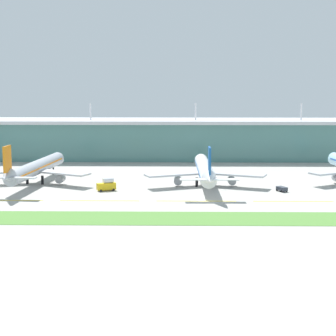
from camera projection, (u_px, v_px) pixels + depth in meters
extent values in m
plane|color=#A8A59E|center=(205.00, 201.00, 202.18)|extent=(600.00, 600.00, 0.00)
cube|color=slate|center=(195.00, 141.00, 312.70)|extent=(280.00, 28.00, 19.75)
cube|color=silver|center=(195.00, 121.00, 311.12)|extent=(288.00, 34.00, 1.80)
cylinder|color=silver|center=(91.00, 112.00, 305.69)|extent=(0.90, 0.90, 9.00)
cylinder|color=silver|center=(196.00, 112.00, 304.79)|extent=(0.90, 0.90, 9.00)
cylinder|color=silver|center=(301.00, 112.00, 303.89)|extent=(0.90, 0.90, 9.00)
cylinder|color=#ADB2BC|center=(37.00, 168.00, 237.41)|extent=(11.19, 58.59, 5.80)
cone|color=#ADB2BC|center=(59.00, 158.00, 268.04)|extent=(5.86, 4.49, 5.51)
cone|color=#ADB2BC|center=(7.00, 177.00, 205.62)|extent=(5.52, 7.06, 5.72)
cube|color=orange|center=(7.00, 159.00, 205.65)|extent=(1.29, 6.44, 9.50)
cube|color=#ADB2BC|center=(22.00, 178.00, 205.55)|extent=(10.25, 4.11, 0.36)
cube|color=#B7BABF|center=(5.00, 172.00, 234.54)|extent=(24.94, 13.40, 0.70)
cylinder|color=gray|center=(9.00, 178.00, 236.24)|extent=(3.60, 4.78, 3.20)
cube|color=#B7BABF|center=(62.00, 173.00, 231.95)|extent=(24.44, 17.06, 0.70)
cylinder|color=gray|center=(60.00, 179.00, 233.91)|extent=(3.60, 4.78, 3.20)
cylinder|color=black|center=(53.00, 171.00, 259.59)|extent=(0.70, 0.70, 3.60)
cylinder|color=black|center=(27.00, 180.00, 235.49)|extent=(1.10, 1.10, 3.60)
cylinder|color=black|center=(42.00, 180.00, 234.80)|extent=(1.10, 1.10, 3.60)
cube|color=orange|center=(37.00, 167.00, 237.35)|extent=(10.69, 52.79, 0.60)
cylinder|color=white|center=(204.00, 169.00, 232.43)|extent=(6.37, 55.73, 5.80)
cone|color=white|center=(201.00, 160.00, 261.94)|extent=(5.55, 4.06, 5.51)
cone|color=white|center=(209.00, 179.00, 201.75)|extent=(5.00, 6.68, 5.72)
cube|color=#19519E|center=(209.00, 160.00, 201.79)|extent=(0.77, 6.41, 9.50)
cube|color=white|center=(194.00, 179.00, 202.31)|extent=(10.03, 3.30, 0.36)
cube|color=white|center=(225.00, 179.00, 202.24)|extent=(10.03, 3.30, 0.36)
cube|color=#B7BABF|center=(175.00, 174.00, 228.31)|extent=(24.77, 15.50, 0.70)
cylinder|color=gray|center=(178.00, 181.00, 230.14)|extent=(3.25, 4.53, 3.20)
cube|color=#B7BABF|center=(235.00, 174.00, 228.17)|extent=(24.83, 15.09, 0.70)
cylinder|color=gray|center=(232.00, 181.00, 230.02)|extent=(3.25, 4.53, 3.20)
cylinder|color=black|center=(202.00, 173.00, 253.77)|extent=(0.70, 0.70, 3.60)
cylinder|color=black|center=(197.00, 182.00, 230.17)|extent=(1.10, 1.10, 3.60)
cylinder|color=black|center=(213.00, 182.00, 230.13)|extent=(1.10, 1.10, 3.60)
cube|color=#19519E|center=(204.00, 168.00, 232.37)|extent=(6.35, 50.16, 0.60)
cone|color=#9ED1EA|center=(332.00, 158.00, 267.84)|extent=(5.99, 4.70, 5.51)
cube|color=#B7BABF|center=(336.00, 172.00, 234.01)|extent=(24.22, 17.78, 0.70)
cube|color=yellow|center=(4.00, 200.00, 202.84)|extent=(28.00, 0.70, 0.04)
cube|color=yellow|center=(100.00, 201.00, 202.30)|extent=(28.00, 0.70, 0.04)
cube|color=yellow|center=(196.00, 201.00, 201.75)|extent=(28.00, 0.70, 0.04)
cube|color=yellow|center=(293.00, 201.00, 201.21)|extent=(28.00, 0.70, 0.04)
cube|color=#518438|center=(209.00, 218.00, 175.70)|extent=(300.00, 18.00, 0.10)
cube|color=#333842|center=(282.00, 189.00, 219.34)|extent=(4.16, 5.01, 1.40)
cylinder|color=black|center=(277.00, 190.00, 220.33)|extent=(0.73, 0.96, 0.90)
cylinder|color=black|center=(282.00, 190.00, 221.28)|extent=(0.73, 0.96, 0.90)
cylinder|color=black|center=(282.00, 191.00, 217.60)|extent=(0.73, 0.96, 0.90)
cylinder|color=black|center=(287.00, 191.00, 218.55)|extent=(0.73, 0.96, 0.90)
cube|color=gold|center=(106.00, 186.00, 220.96)|extent=(7.63, 5.30, 2.60)
cylinder|color=silver|center=(108.00, 180.00, 220.95)|extent=(4.47, 3.45, 2.00)
cylinder|color=black|center=(101.00, 191.00, 219.11)|extent=(0.96, 0.69, 0.90)
cylinder|color=black|center=(99.00, 190.00, 221.24)|extent=(0.96, 0.69, 0.90)
cylinder|color=black|center=(114.00, 190.00, 221.06)|extent=(0.96, 0.69, 0.90)
cylinder|color=black|center=(112.00, 189.00, 223.19)|extent=(0.96, 0.69, 0.90)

